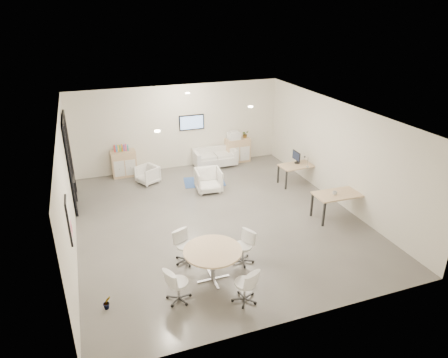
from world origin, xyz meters
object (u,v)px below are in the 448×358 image
Objects in this scene: sideboard_left at (124,164)px; sideboard_right at (238,150)px; loveseat at (215,158)px; armchair_right at (208,179)px; armchair_left at (147,174)px; desk_front at (339,196)px; desk_rear at (299,166)px; round_table at (213,253)px.

sideboard_right is at bearing -0.09° from sideboard_left.
loveseat is (3.47, -0.16, -0.16)m from sideboard_left.
armchair_right reaches higher than loveseat.
desk_front is (4.91, -4.46, 0.36)m from armchair_left.
loveseat is at bearing 113.97° from desk_front.
armchair_right is at bearing 167.49° from desk_rear.
desk_rear is at bearing -3.27° from armchair_right.
armchair_right is 4.35m from desk_front.
sideboard_left is 0.69× the size of desk_rear.
round_table reaches higher than desk_front.
round_table is (1.15, -6.95, 0.24)m from sideboard_left.
desk_front is at bearing -96.77° from desk_rear.
armchair_right reaches higher than desk_rear.
round_table is at bearing -141.71° from desk_rear.
desk_front is (-0.13, -2.58, 0.06)m from desk_rear.
armchair_left is at bearing 139.43° from desk_front.
desk_rear is (5.73, -2.78, 0.16)m from sideboard_left.
loveseat reaches higher than armchair_left.
loveseat is 1.92× the size of armchair_right.
loveseat is at bearing 126.86° from desk_rear.
desk_front is (1.10, -5.36, 0.22)m from sideboard_right.
loveseat is at bearing -171.39° from sideboard_right.
loveseat is (-1.04, -0.16, -0.15)m from sideboard_right.
sideboard_left is 1.15m from armchair_left.
sideboard_right is 3.03m from armchair_right.
sideboard_left is at bearing 99.39° from round_table.
round_table is at bearing -108.47° from loveseat.
armchair_right is 0.56× the size of desk_front.
armchair_left is 6.64m from desk_front.
desk_rear is (2.26, -2.62, 0.31)m from loveseat.
loveseat is 1.15× the size of desk_rear.
desk_rear is at bearing -25.89° from sideboard_left.
armchair_left is 2.31m from armchair_right.
desk_front is 1.14× the size of round_table.
desk_front is at bearing 19.54° from round_table.
armchair_right is at bearing -113.22° from loveseat.
sideboard_right reaches higher than loveseat.
sideboard_left is 7.05m from round_table.
sideboard_left is 3.48m from loveseat.
armchair_left is 0.45× the size of desk_front.
sideboard_left reaches higher than sideboard_right.
sideboard_left is 1.42× the size of armchair_left.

